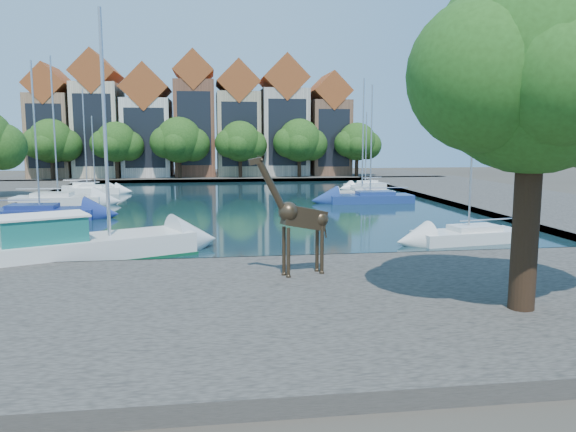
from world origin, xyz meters
The scene contains 29 objects.
ground centered at (0.00, 0.00, 0.00)m, with size 160.00×160.00×0.00m, color #38332B.
water_basin centered at (0.00, 24.00, 0.04)m, with size 38.00×50.00×0.08m, color black.
near_quay centered at (0.00, -7.00, 0.25)m, with size 50.00×14.00×0.50m, color #4F4B44.
far_quay centered at (0.00, 56.00, 0.25)m, with size 60.00×16.00×0.50m, color #4F4B44.
right_quay centered at (25.00, 24.00, 0.25)m, with size 14.00×52.00×0.50m, color #4F4B44.
plane_tree centered at (7.62, -9.01, 7.67)m, with size 8.32×6.40×10.62m.
townhouse_west_end centered at (-23.00, 55.99, 7.36)m, with size 5.44×9.18×14.93m.
townhouse_west_mid centered at (-17.00, 55.99, 8.23)m, with size 5.94×9.18×16.79m.
townhouse_west_inner centered at (-10.50, 55.99, 7.35)m, with size 6.43×9.18×15.15m.
townhouse_center centered at (-4.00, 55.99, 8.36)m, with size 5.44×9.18×16.93m.
townhouse_east_inner centered at (2.00, 55.99, 7.73)m, with size 5.94×9.18×15.79m.
townhouse_east_mid centered at (8.50, 55.99, 8.10)m, with size 6.43×9.18×16.65m.
townhouse_east_end centered at (15.00, 55.99, 7.11)m, with size 5.44×9.18×14.43m.
far_tree_far_west centered at (-21.90, 50.49, 5.18)m, with size 7.28×5.60×7.68m.
far_tree_west centered at (-13.91, 50.49, 5.08)m, with size 6.76×5.20×7.36m.
far_tree_mid_west centered at (-5.89, 50.49, 5.29)m, with size 7.80×6.00×8.00m.
far_tree_mid_east centered at (2.10, 50.49, 5.13)m, with size 7.02×5.40×7.52m.
far_tree_east centered at (10.11, 50.49, 5.24)m, with size 7.54×5.80×7.84m.
far_tree_far_east centered at (18.09, 50.49, 5.08)m, with size 6.76×5.20×7.36m.
giraffe_statue centered at (1.24, -3.71, 2.77)m, with size 3.17×1.29×4.62m.
motorsailer centered at (-8.31, 1.86, 0.98)m, with size 10.39×6.90×11.62m.
sailboat_left_b centered at (-14.09, 16.58, 0.65)m, with size 7.53×2.64×10.98m.
sailboat_left_c centered at (-15.00, 25.12, 0.68)m, with size 7.43×2.88×12.46m.
sailboat_left_d centered at (-13.81, 34.77, 0.57)m, with size 5.29×2.07×7.91m.
sailboat_left_e centered at (-15.00, 36.78, 0.65)m, with size 5.17×2.48×10.75m.
sailboat_right_a centered at (12.00, 4.00, 0.58)m, with size 6.36×3.05×9.67m.
sailboat_right_b centered at (12.00, 23.22, 0.61)m, with size 7.40×2.59×10.28m.
sailboat_right_c centered at (12.00, 25.94, 0.70)m, with size 6.03×2.48×11.08m.
sailboat_right_d centered at (15.00, 35.42, 0.63)m, with size 5.05×3.29×8.48m.
Camera 1 is at (-2.13, -24.88, 5.84)m, focal length 35.00 mm.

